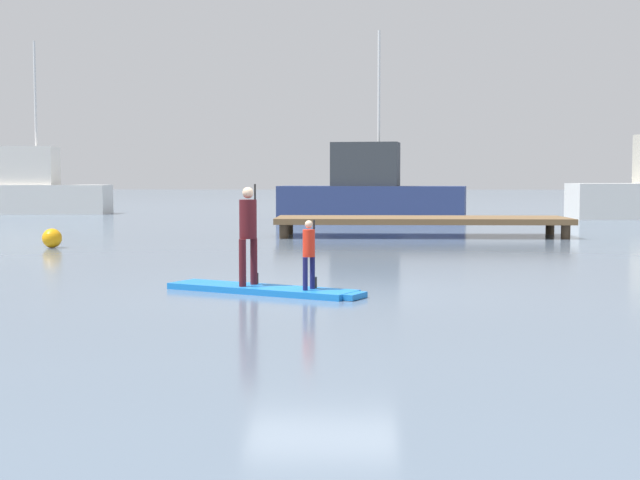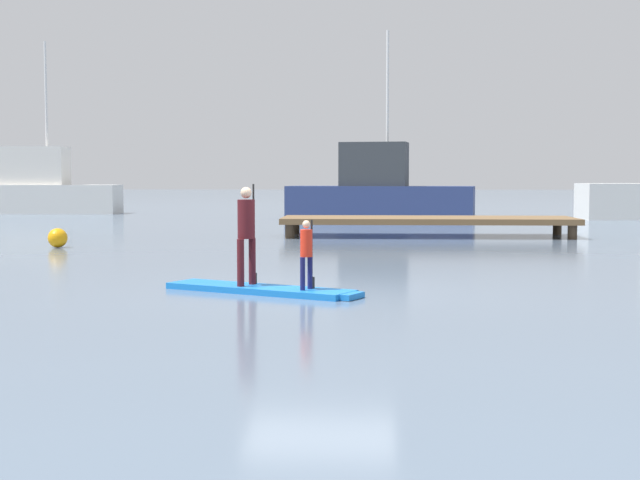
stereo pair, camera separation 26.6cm
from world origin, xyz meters
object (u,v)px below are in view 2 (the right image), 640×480
object	(u,v)px
fishing_boat_white_large	(378,193)
fishing_boat_green_midground	(37,190)
paddleboard_near	(263,290)
paddler_adult	(247,229)
paddler_child_solo	(307,251)
mooring_buoy_near	(58,238)

from	to	relation	value
fishing_boat_white_large	fishing_boat_green_midground	xyz separation A→B (m)	(-17.32, 5.64, 0.04)
paddleboard_near	paddler_adult	xyz separation A→B (m)	(-0.28, 0.15, 0.97)
paddleboard_near	fishing_boat_white_large	distance (m)	25.72
paddler_adult	paddler_child_solo	bearing A→B (deg)	-26.69
paddler_child_solo	fishing_boat_white_large	bearing A→B (deg)	86.77
paddler_adult	paddleboard_near	bearing A→B (deg)	-28.13
paddleboard_near	fishing_boat_white_large	xyz separation A→B (m)	(2.20, 25.60, 1.13)
paddler_adult	fishing_boat_green_midground	distance (m)	34.45
paddleboard_near	paddler_adult	world-z (taller)	paddler_adult
paddleboard_near	paddler_child_solo	xyz separation A→B (m)	(0.73, -0.36, 0.66)
paddler_child_solo	fishing_boat_green_midground	world-z (taller)	fishing_boat_green_midground
paddler_child_solo	fishing_boat_green_midground	xyz separation A→B (m)	(-15.85, 31.60, 0.51)
paddleboard_near	fishing_boat_green_midground	bearing A→B (deg)	115.83
paddler_child_solo	paddleboard_near	bearing A→B (deg)	153.87
paddler_adult	mooring_buoy_near	size ratio (longest dim) A/B	3.21
fishing_boat_green_midground	mooring_buoy_near	size ratio (longest dim) A/B	16.84
fishing_boat_white_large	mooring_buoy_near	bearing A→B (deg)	-117.77
fishing_boat_white_large	mooring_buoy_near	distance (m)	18.66
paddleboard_near	fishing_boat_green_midground	distance (m)	34.73
paddler_adult	paddler_child_solo	size ratio (longest dim) A/B	1.52
paddler_adult	paddler_child_solo	distance (m)	1.18
fishing_boat_white_large	paddleboard_near	bearing A→B (deg)	-94.91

